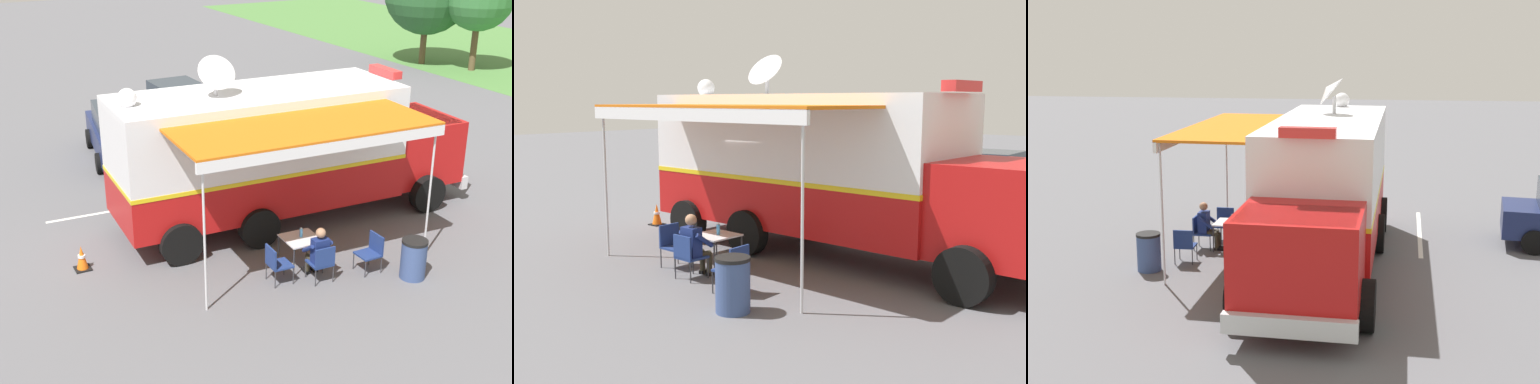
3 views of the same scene
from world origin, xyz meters
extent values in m
plane|color=#5B5B60|center=(0.00, 0.00, 0.00)|extent=(100.00, 100.00, 0.00)
cube|color=silver|center=(-2.45, -2.49, 0.00)|extent=(0.32, 4.80, 0.01)
cube|color=#B71414|center=(0.00, 0.00, 1.15)|extent=(2.80, 7.30, 1.10)
cube|color=white|center=(0.00, 0.00, 2.55)|extent=(2.80, 7.30, 1.70)
cube|color=yellow|center=(0.00, 0.00, 1.70)|extent=(2.82, 7.32, 0.10)
cube|color=#B71414|center=(0.20, 4.65, 1.45)|extent=(2.39, 2.20, 1.70)
cube|color=#28333D|center=(0.20, 4.85, 1.95)|extent=(2.21, 1.56, 0.70)
cylinder|color=black|center=(-1.06, 4.50, 0.50)|extent=(0.34, 1.01, 1.00)
cylinder|color=black|center=(1.44, 4.39, 0.50)|extent=(0.34, 1.01, 1.00)
cylinder|color=black|center=(-1.27, -0.49, 0.50)|extent=(0.34, 1.01, 1.00)
cylinder|color=black|center=(1.23, -0.59, 0.50)|extent=(0.34, 1.01, 1.00)
cylinder|color=black|center=(-1.36, -2.47, 0.50)|extent=(0.34, 1.01, 1.00)
cylinder|color=black|center=(1.14, -2.57, 0.50)|extent=(0.34, 1.01, 1.00)
cube|color=white|center=(0.00, 0.00, 3.45)|extent=(2.80, 7.30, 0.10)
cube|color=red|center=(0.16, 3.70, 3.62)|extent=(1.11, 0.33, 0.20)
cylinder|color=silver|center=(-0.05, -1.08, 3.73)|extent=(0.10, 0.10, 0.45)
cone|color=silver|center=(0.10, -1.09, 4.13)|extent=(0.75, 0.93, 0.81)
sphere|color=white|center=(-0.13, -3.20, 3.68)|extent=(0.44, 0.44, 0.44)
cube|color=orange|center=(2.35, -0.10, 3.25)|extent=(2.44, 5.85, 0.06)
cube|color=white|center=(3.41, -0.14, 3.11)|extent=(0.32, 5.76, 0.24)
cylinder|color=silver|center=(3.46, 2.59, 1.63)|extent=(0.05, 0.05, 3.25)
cylinder|color=silver|center=(3.23, -2.87, 1.63)|extent=(0.05, 0.05, 3.25)
cube|color=silver|center=(2.56, -0.24, 0.71)|extent=(0.83, 0.83, 0.03)
cylinder|color=#333338|center=(2.20, 0.14, 0.35)|extent=(0.03, 0.03, 0.70)
cylinder|color=#333338|center=(2.94, 0.11, 0.35)|extent=(0.03, 0.03, 0.70)
cylinder|color=#333338|center=(2.17, -0.60, 0.35)|extent=(0.03, 0.03, 0.70)
cylinder|color=#333338|center=(2.91, -0.63, 0.35)|extent=(0.03, 0.03, 0.70)
cylinder|color=#4C99D8|center=(2.50, -0.21, 0.83)|extent=(0.07, 0.07, 0.20)
cylinder|color=white|center=(2.50, -0.21, 0.94)|extent=(0.04, 0.04, 0.02)
cube|color=navy|center=(3.26, -0.18, 0.42)|extent=(0.50, 0.50, 0.04)
cube|color=navy|center=(3.48, -0.19, 0.65)|extent=(0.06, 0.48, 0.44)
cylinder|color=#333338|center=(3.03, -0.39, 0.21)|extent=(0.02, 0.02, 0.42)
cylinder|color=#333338|center=(3.05, 0.05, 0.21)|extent=(0.02, 0.02, 0.42)
cylinder|color=#333338|center=(3.47, -0.41, 0.21)|extent=(0.02, 0.02, 0.42)
cylinder|color=#333338|center=(3.49, 0.03, 0.21)|extent=(0.02, 0.02, 0.42)
cube|color=navy|center=(2.93, -0.99, 0.42)|extent=(0.50, 0.50, 0.04)
cube|color=navy|center=(2.92, -1.21, 0.65)|extent=(0.48, 0.06, 0.44)
cylinder|color=#333338|center=(2.72, -0.76, 0.21)|extent=(0.02, 0.02, 0.42)
cylinder|color=#333338|center=(3.16, -0.78, 0.21)|extent=(0.02, 0.02, 0.42)
cylinder|color=#333338|center=(2.70, -1.20, 0.21)|extent=(0.02, 0.02, 0.42)
cylinder|color=#333338|center=(3.14, -1.22, 0.21)|extent=(0.02, 0.02, 0.42)
cube|color=navy|center=(3.43, 0.99, 0.42)|extent=(0.49, 0.49, 0.04)
cube|color=navy|center=(3.43, 1.21, 0.65)|extent=(0.48, 0.05, 0.44)
cylinder|color=#333338|center=(3.65, 0.77, 0.21)|extent=(0.02, 0.02, 0.42)
cylinder|color=#333338|center=(3.21, 0.77, 0.21)|extent=(0.02, 0.02, 0.42)
cylinder|color=#333338|center=(3.65, 1.21, 0.21)|extent=(0.02, 0.02, 0.42)
cylinder|color=#333338|center=(3.21, 1.21, 0.21)|extent=(0.02, 0.02, 0.42)
cube|color=navy|center=(3.26, -0.18, 0.72)|extent=(0.25, 0.37, 0.56)
sphere|color=#A37556|center=(3.26, -0.18, 1.14)|extent=(0.22, 0.22, 0.22)
cylinder|color=navy|center=(3.13, -0.41, 0.76)|extent=(0.43, 0.11, 0.34)
cylinder|color=navy|center=(3.15, 0.05, 0.76)|extent=(0.43, 0.11, 0.34)
cylinder|color=#383323|center=(3.07, -0.27, 0.44)|extent=(0.39, 0.15, 0.13)
cylinder|color=#383323|center=(2.90, -0.27, 0.21)|extent=(0.11, 0.11, 0.42)
cube|color=black|center=(2.84, -0.26, 0.04)|extent=(0.24, 0.11, 0.07)
cylinder|color=#383323|center=(3.08, -0.07, 0.44)|extent=(0.39, 0.15, 0.13)
cylinder|color=#383323|center=(2.90, -0.07, 0.21)|extent=(0.11, 0.11, 0.42)
cube|color=black|center=(2.84, -0.06, 0.04)|extent=(0.24, 0.11, 0.07)
cylinder|color=#384C7F|center=(4.12, 1.70, 0.42)|extent=(0.56, 0.56, 0.85)
cylinder|color=black|center=(4.12, 1.70, 0.88)|extent=(0.57, 0.57, 0.06)
cube|color=black|center=(0.37, -4.67, 0.01)|extent=(0.36, 0.36, 0.03)
cone|color=orange|center=(0.37, -4.67, 0.31)|extent=(0.26, 0.26, 0.55)
cylinder|color=white|center=(0.37, -4.67, 0.33)|extent=(0.17, 0.17, 0.06)
cube|color=silver|center=(-8.31, 1.21, 0.70)|extent=(4.25, 1.93, 0.76)
cube|color=#28333D|center=(-8.46, 1.21, 1.42)|extent=(2.15, 1.66, 0.68)
cylinder|color=black|center=(-7.03, 2.15, 0.32)|extent=(0.65, 0.24, 0.64)
cylinder|color=black|center=(-6.98, 0.35, 0.32)|extent=(0.65, 0.24, 0.64)
cylinder|color=black|center=(-9.58, 0.27, 0.32)|extent=(0.65, 0.24, 0.64)
cube|color=navy|center=(-6.64, -1.51, 0.70)|extent=(4.42, 2.40, 0.76)
cube|color=#28333D|center=(-6.49, -1.54, 1.42)|extent=(2.31, 1.89, 0.68)
cylinder|color=black|center=(-8.06, -2.21, 0.32)|extent=(0.67, 0.31, 0.64)
cylinder|color=black|center=(-7.79, -0.43, 0.32)|extent=(0.67, 0.31, 0.64)
cylinder|color=black|center=(-5.48, -2.59, 0.32)|extent=(0.67, 0.31, 0.64)
cylinder|color=black|center=(-5.22, -0.81, 0.32)|extent=(0.67, 0.31, 0.64)
camera|label=1|loc=(14.39, -7.59, 7.57)|focal=48.39mm
camera|label=2|loc=(10.98, 8.20, 3.36)|focal=42.94mm
camera|label=3|loc=(-1.13, 16.42, 5.26)|focal=47.32mm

